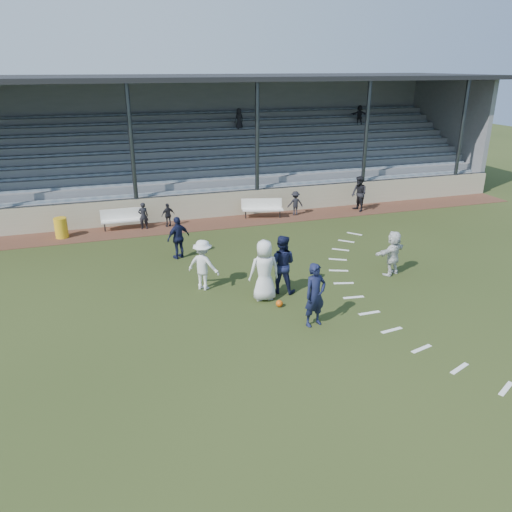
{
  "coord_description": "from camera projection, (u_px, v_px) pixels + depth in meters",
  "views": [
    {
      "loc": [
        -4.63,
        -11.92,
        7.11
      ],
      "look_at": [
        0.0,
        2.5,
        1.3
      ],
      "focal_mm": 35.0,
      "sensor_mm": 36.0,
      "label": 1
    }
  ],
  "objects": [
    {
      "name": "grandstand",
      "position": [
        182.0,
        158.0,
        28.13
      ],
      "size": [
        34.6,
        9.0,
        6.61
      ],
      "color": "slate",
      "rests_on": "ground"
    },
    {
      "name": "penalty_arc",
      "position": [
        405.0,
        307.0,
        15.64
      ],
      "size": [
        3.89,
        14.63,
        0.01
      ],
      "color": "white",
      "rests_on": "ground"
    },
    {
      "name": "player_navy_lead",
      "position": [
        315.0,
        295.0,
        14.27
      ],
      "size": [
        0.78,
        0.6,
        1.91
      ],
      "primitive_type": "imported",
      "rotation": [
        0.0,
        0.0,
        0.23
      ],
      "color": "#141837",
      "rests_on": "ground"
    },
    {
      "name": "player_white_wing",
      "position": [
        203.0,
        265.0,
        16.64
      ],
      "size": [
        1.28,
        1.21,
        1.74
      ],
      "primitive_type": "imported",
      "rotation": [
        0.0,
        0.0,
        2.45
      ],
      "color": "silver",
      "rests_on": "ground"
    },
    {
      "name": "bench_left",
      "position": [
        123.0,
        217.0,
        22.87
      ],
      "size": [
        2.0,
        0.46,
        0.95
      ],
      "rotation": [
        0.0,
        0.0,
        -0.01
      ],
      "color": "white",
      "rests_on": "cinder_track"
    },
    {
      "name": "official",
      "position": [
        359.0,
        194.0,
        25.59
      ],
      "size": [
        0.75,
        0.93,
        1.8
      ],
      "primitive_type": "imported",
      "rotation": [
        0.0,
        0.0,
        4.8
      ],
      "color": "black",
      "rests_on": "cinder_track"
    },
    {
      "name": "player_navy_mid",
      "position": [
        281.0,
        264.0,
        16.39
      ],
      "size": [
        1.21,
        1.13,
        1.98
      ],
      "primitive_type": "imported",
      "rotation": [
        0.0,
        0.0,
        2.62
      ],
      "color": "#141837",
      "rests_on": "ground"
    },
    {
      "name": "retaining_wall",
      "position": [
        200.0,
        207.0,
        24.52
      ],
      "size": [
        34.0,
        0.18,
        1.2
      ],
      "primitive_type": "cube",
      "color": "tan",
      "rests_on": "ground"
    },
    {
      "name": "sub_left_far",
      "position": [
        168.0,
        215.0,
        23.24
      ],
      "size": [
        0.7,
        0.43,
        1.11
      ],
      "primitive_type": "imported",
      "rotation": [
        0.0,
        0.0,
        3.4
      ],
      "color": "black",
      "rests_on": "cinder_track"
    },
    {
      "name": "player_navy_wing",
      "position": [
        178.0,
        238.0,
        19.36
      ],
      "size": [
        1.07,
        0.78,
        1.68
      ],
      "primitive_type": "imported",
      "rotation": [
        0.0,
        0.0,
        3.57
      ],
      "color": "#141837",
      "rests_on": "ground"
    },
    {
      "name": "player_white_back",
      "position": [
        393.0,
        253.0,
        17.85
      ],
      "size": [
        1.59,
        1.02,
        1.64
      ],
      "primitive_type": "imported",
      "rotation": [
        0.0,
        0.0,
        3.53
      ],
      "color": "silver",
      "rests_on": "ground"
    },
    {
      "name": "football",
      "position": [
        279.0,
        304.0,
        15.65
      ],
      "size": [
        0.22,
        0.22,
        0.22
      ],
      "primitive_type": "sphere",
      "color": "#C44D0B",
      "rests_on": "ground"
    },
    {
      "name": "sub_left_near",
      "position": [
        143.0,
        216.0,
        22.85
      ],
      "size": [
        0.48,
        0.33,
        1.25
      ],
      "primitive_type": "imported",
      "rotation": [
        0.0,
        0.0,
        3.21
      ],
      "color": "black",
      "rests_on": "cinder_track"
    },
    {
      "name": "player_white_lead",
      "position": [
        264.0,
        270.0,
        15.86
      ],
      "size": [
        1.01,
        0.69,
        2.01
      ],
      "primitive_type": "imported",
      "rotation": [
        0.0,
        0.0,
        3.09
      ],
      "color": "silver",
      "rests_on": "ground"
    },
    {
      "name": "sub_right",
      "position": [
        295.0,
        203.0,
        25.01
      ],
      "size": [
        0.82,
        0.52,
        1.22
      ],
      "primitive_type": "imported",
      "rotation": [
        0.0,
        0.0,
        3.06
      ],
      "color": "black",
      "rests_on": "cinder_track"
    },
    {
      "name": "cinder_track",
      "position": [
        205.0,
        224.0,
        23.79
      ],
      "size": [
        34.0,
        2.0,
        0.02
      ],
      "primitive_type": "cube",
      "color": "#4F2C1F",
      "rests_on": "ground"
    },
    {
      "name": "ground",
      "position": [
        282.0,
        327.0,
        14.46
      ],
      "size": [
        90.0,
        90.0,
        0.0
      ],
      "primitive_type": "plane",
      "color": "#2B3716",
      "rests_on": "ground"
    },
    {
      "name": "bench_right",
      "position": [
        262.0,
        206.0,
        24.59
      ],
      "size": [
        2.04,
        0.95,
        0.95
      ],
      "rotation": [
        0.0,
        0.0,
        -0.25
      ],
      "color": "white",
      "rests_on": "cinder_track"
    },
    {
      "name": "trash_bin",
      "position": [
        61.0,
        228.0,
        21.77
      ],
      "size": [
        0.56,
        0.56,
        0.89
      ],
      "primitive_type": "cylinder",
      "color": "gold",
      "rests_on": "cinder_track"
    }
  ]
}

